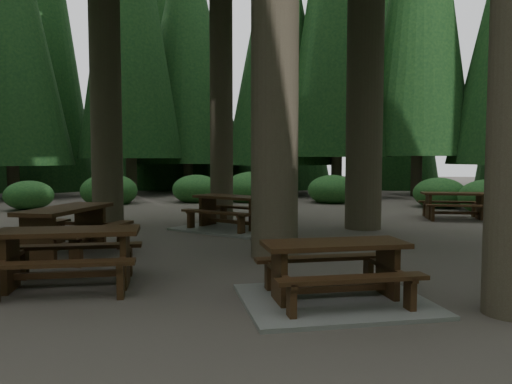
% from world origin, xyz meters
% --- Properties ---
extents(ground, '(80.00, 80.00, 0.00)m').
position_xyz_m(ground, '(0.00, 0.00, 0.00)').
color(ground, '#4E453F').
rests_on(ground, ground).
extents(picnic_table_a, '(2.77, 2.56, 0.76)m').
position_xyz_m(picnic_table_a, '(1.98, -2.45, 0.25)').
color(picnic_table_a, gray).
rests_on(picnic_table_a, ground).
extents(picnic_table_b, '(1.66, 2.06, 0.89)m').
position_xyz_m(picnic_table_b, '(-2.91, -0.47, 0.59)').
color(picnic_table_b, '#331B0F').
rests_on(picnic_table_b, ground).
extents(picnic_table_c, '(3.08, 2.85, 0.84)m').
position_xyz_m(picnic_table_c, '(-0.80, 3.37, 0.29)').
color(picnic_table_c, gray).
rests_on(picnic_table_c, ground).
extents(picnic_table_d, '(1.86, 1.53, 0.77)m').
position_xyz_m(picnic_table_d, '(5.01, 6.69, 0.51)').
color(picnic_table_d, '#331B0F').
rests_on(picnic_table_d, ground).
extents(picnic_table_e, '(2.29, 2.08, 0.81)m').
position_xyz_m(picnic_table_e, '(-1.61, -2.48, 0.54)').
color(picnic_table_e, '#331B0F').
rests_on(picnic_table_e, ground).
extents(shrub_ring, '(23.86, 24.64, 1.49)m').
position_xyz_m(shrub_ring, '(0.70, 0.75, 0.40)').
color(shrub_ring, '#1C5225').
rests_on(shrub_ring, ground).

